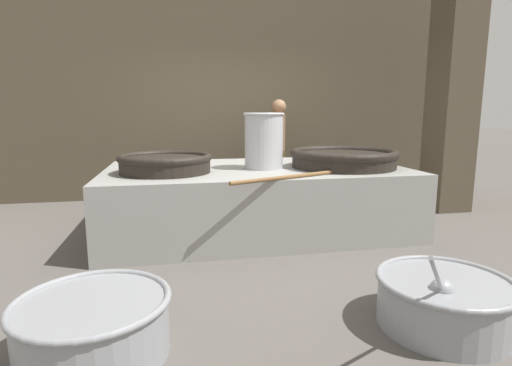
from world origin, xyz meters
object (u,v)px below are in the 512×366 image
prep_bowl_vegetables (444,299)px  prep_bowl_meat (94,324)px  stock_pot (264,140)px  giant_wok_near (165,163)px  cook (278,147)px  giant_wok_far (343,158)px

prep_bowl_vegetables → prep_bowl_meat: size_ratio=1.07×
stock_pot → prep_bowl_vegetables: 2.61m
giant_wok_near → prep_bowl_vegetables: size_ratio=1.06×
giant_wok_near → stock_pot: size_ratio=1.57×
giant_wok_near → stock_pot: (1.11, 0.11, 0.22)m
giant_wok_near → stock_pot: stock_pot is taller
stock_pot → cook: cook is taller
stock_pot → cook: (0.58, 1.55, -0.22)m
giant_wok_far → prep_bowl_vegetables: 2.38m
giant_wok_far → stock_pot: 0.97m
stock_pot → cook: bearing=69.6°
prep_bowl_vegetables → cook: bearing=91.5°
stock_pot → prep_bowl_meat: 2.84m
giant_wok_far → prep_bowl_vegetables: (-0.27, -2.26, -0.69)m
stock_pot → prep_bowl_vegetables: size_ratio=0.68×
stock_pot → cook: size_ratio=0.40×
giant_wok_near → prep_bowl_meat: size_ratio=1.13×
cook → prep_bowl_vegetables: (0.10, -3.91, -0.68)m
giant_wok_far → giant_wok_near: bearing=-179.4°
stock_pot → prep_bowl_vegetables: (0.68, -2.35, -0.90)m
cook → stock_pot: bearing=79.4°
cook → prep_bowl_vegetables: bearing=101.3°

